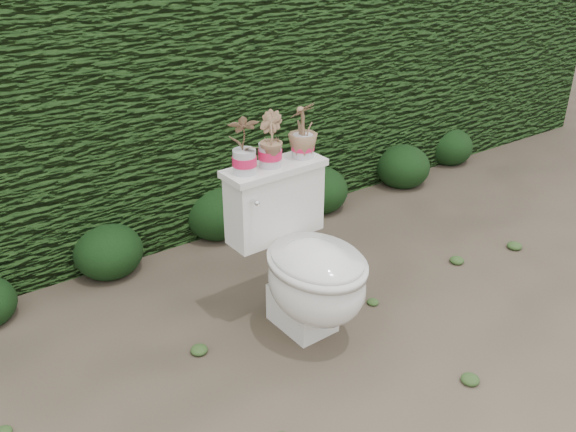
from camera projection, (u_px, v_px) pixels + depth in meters
ground at (278, 341)px, 2.89m from camera, size 60.00×60.00×0.00m
hedge at (129, 99)px, 3.70m from camera, size 8.00×1.00×1.60m
toilet at (305, 264)px, 2.83m from camera, size 0.51×0.69×0.78m
potted_plant_left at (244, 145)px, 2.67m from camera, size 0.17×0.15×0.26m
potted_plant_center at (270, 141)px, 2.75m from camera, size 0.13×0.15×0.24m
potted_plant_right at (303, 132)px, 2.84m from camera, size 0.19×0.19×0.25m
liriope_clump_3 at (108, 247)px, 3.38m from camera, size 0.39×0.39×0.31m
liriope_clump_4 at (217, 208)px, 3.79m from camera, size 0.43×0.43×0.34m
liriope_clump_5 at (319, 186)px, 4.11m from camera, size 0.40×0.40×0.32m
liriope_clump_6 at (403, 163)px, 4.48m from camera, size 0.40×0.40×0.32m
liriope_clump_7 at (449, 143)px, 4.89m from camera, size 0.38×0.38×0.30m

